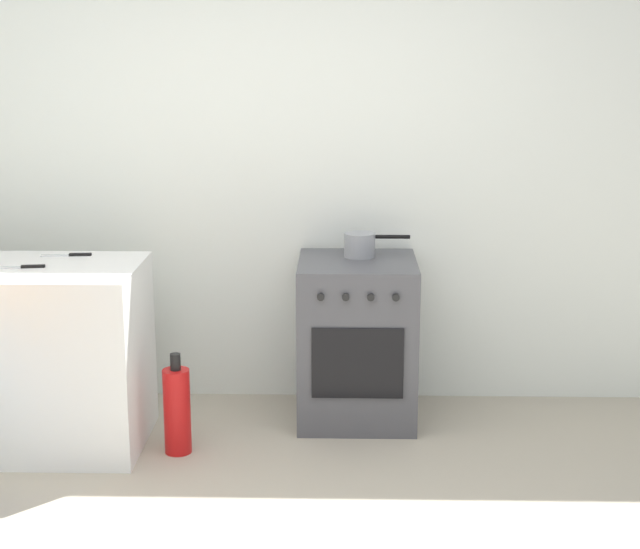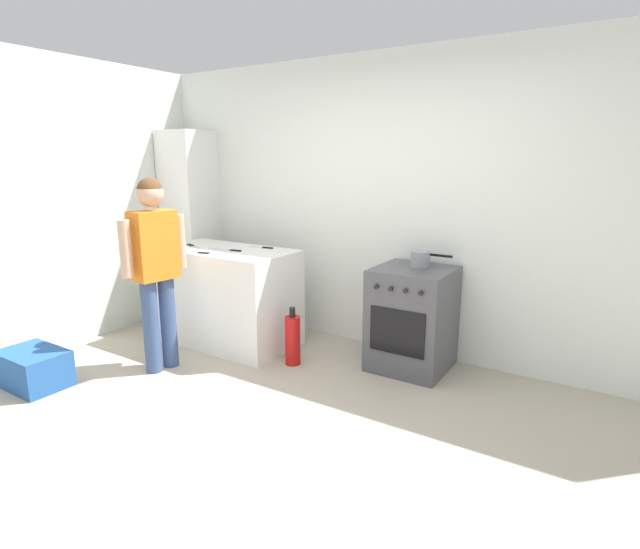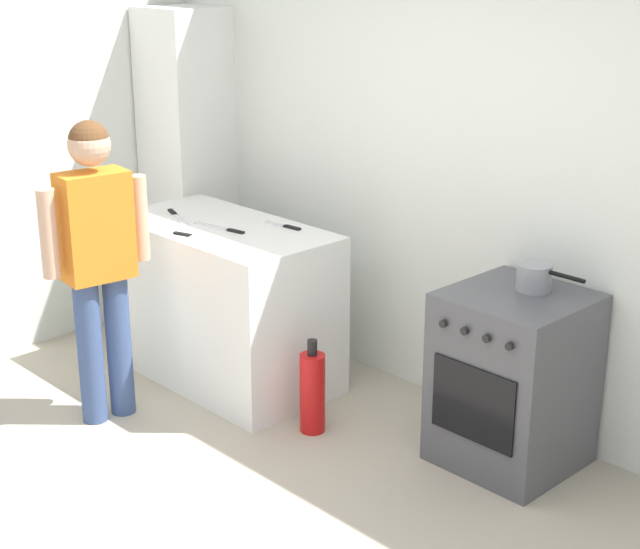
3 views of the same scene
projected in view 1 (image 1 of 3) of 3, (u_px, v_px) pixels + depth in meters
name	position (u px, v px, depth m)	size (l,w,h in m)	color
back_wall	(292.00, 164.00, 5.27)	(6.00, 0.10, 2.60)	silver
counter_unit	(9.00, 356.00, 4.77)	(1.30, 0.70, 0.90)	white
oven_left	(357.00, 340.00, 5.11)	(0.61, 0.62, 0.85)	#4C4C51
pot	(360.00, 245.00, 5.09)	(0.34, 0.16, 0.13)	gray
knife_utility	(68.00, 255.00, 4.89)	(0.25, 0.06, 0.01)	silver
knife_chef	(3.00, 277.00, 4.43)	(0.31, 0.12, 0.01)	silver
knife_bread	(10.00, 267.00, 4.62)	(0.35, 0.08, 0.01)	silver
fire_extinguisher	(177.00, 410.00, 4.71)	(0.13, 0.13, 0.50)	red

